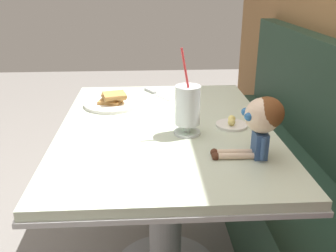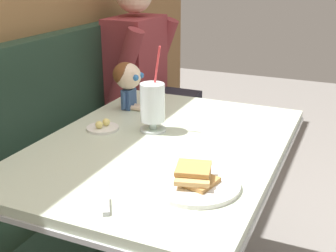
# 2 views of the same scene
# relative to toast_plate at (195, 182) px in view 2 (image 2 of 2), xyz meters

# --- Properties ---
(booth_bench) EXTENTS (2.60, 0.48, 1.00)m
(booth_bench) POSITION_rel_toast_plate_xyz_m (0.25, 0.85, -0.43)
(booth_bench) COLOR #233D2D
(booth_bench) RESTS_ON ground
(diner_table) EXTENTS (1.11, 0.81, 0.74)m
(diner_table) POSITION_rel_toast_plate_xyz_m (0.25, 0.22, -0.21)
(diner_table) COLOR beige
(diner_table) RESTS_ON ground
(toast_plate) EXTENTS (0.25, 0.25, 0.06)m
(toast_plate) POSITION_rel_toast_plate_xyz_m (0.00, 0.00, 0.00)
(toast_plate) COLOR white
(toast_plate) RESTS_ON diner_table
(milkshake_glass) EXTENTS (0.10, 0.10, 0.31)m
(milkshake_glass) POSITION_rel_toast_plate_xyz_m (0.34, 0.30, 0.09)
(milkshake_glass) COLOR silver
(milkshake_glass) RESTS_ON diner_table
(butter_saucer) EXTENTS (0.12, 0.12, 0.04)m
(butter_saucer) POSITION_rel_toast_plate_xyz_m (0.28, 0.47, -0.01)
(butter_saucer) COLOR white
(butter_saucer) RESTS_ON diner_table
(butter_knife) EXTENTS (0.21, 0.14, 0.01)m
(butter_knife) POSITION_rel_toast_plate_xyz_m (-0.17, 0.19, -0.01)
(butter_knife) COLOR silver
(butter_knife) RESTS_ON diner_table
(seated_doll) EXTENTS (0.12, 0.22, 0.20)m
(seated_doll) POSITION_rel_toast_plate_xyz_m (0.54, 0.50, 0.11)
(seated_doll) COLOR #385689
(seated_doll) RESTS_ON diner_table
(diner_patron) EXTENTS (0.55, 0.48, 0.81)m
(diner_patron) POSITION_rel_toast_plate_xyz_m (1.24, 0.80, -0.01)
(diner_patron) COLOR maroon
(diner_patron) RESTS_ON booth_bench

